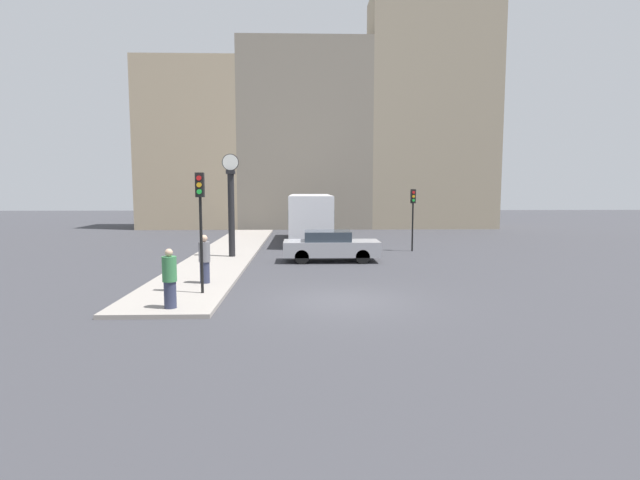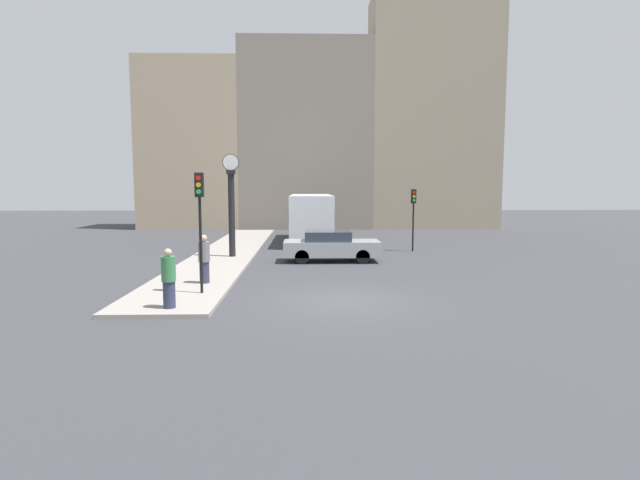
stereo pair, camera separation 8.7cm
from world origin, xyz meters
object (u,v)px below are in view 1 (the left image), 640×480
Objects in this scene: traffic_light_near at (200,207)px; traffic_light_far at (413,207)px; sedan_car at (331,246)px; bus_distant at (310,215)px; pedestrian_grey_jacket at (205,259)px; pedestrian_green_hoodie at (170,279)px; street_clock at (231,206)px.

traffic_light_near is 1.13× the size of traffic_light_far.
bus_distant reaches higher than sedan_car.
bus_distant reaches higher than pedestrian_grey_jacket.
bus_distant is at bearing 74.85° from pedestrian_grey_jacket.
traffic_light_near is 2.28× the size of pedestrian_green_hoodie.
street_clock reaches higher than pedestrian_grey_jacket.
sedan_car is at bearing 62.35° from pedestrian_green_hoodie.
traffic_light_far is at bearing 38.06° from sedan_car.
pedestrian_grey_jacket reaches higher than pedestrian_green_hoodie.
pedestrian_grey_jacket reaches higher than sedan_car.
street_clock reaches higher than traffic_light_far.
traffic_light_near is at bearing -88.10° from street_clock.
traffic_light_near is (-4.47, -7.48, 2.11)m from sedan_car.
bus_distant reaches higher than pedestrian_green_hoodie.
sedan_car is 1.17× the size of traffic_light_near.
sedan_car is 7.49m from pedestrian_grey_jacket.
traffic_light_far reaches higher than bus_distant.
traffic_light_near is at bearing -81.53° from pedestrian_grey_jacket.
pedestrian_green_hoodie is at bearing -117.65° from sedan_car.
street_clock is (-4.75, 0.97, 1.82)m from sedan_car.
street_clock is (-3.90, -7.49, 0.85)m from bus_distant.
pedestrian_green_hoodie is at bearing -91.13° from street_clock.
pedestrian_green_hoodie is at bearing -102.91° from bus_distant.
traffic_light_near is at bearing 76.13° from pedestrian_green_hoodie.
sedan_car is 2.63× the size of pedestrian_grey_jacket.
pedestrian_green_hoodie is at bearing -126.26° from traffic_light_far.
traffic_light_near reaches higher than traffic_light_far.
traffic_light_near is (-3.62, -15.94, 1.15)m from bus_distant.
street_clock reaches higher than bus_distant.
bus_distant is 2.27× the size of traffic_light_near.
traffic_light_near is at bearing -120.83° from sedan_car.
traffic_light_near reaches higher than sedan_car.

